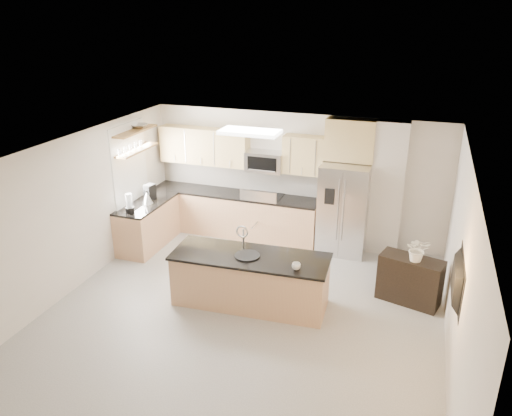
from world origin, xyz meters
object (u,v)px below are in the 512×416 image
at_px(refrigerator, 344,209).
at_px(television, 453,279).
at_px(cup, 296,266).
at_px(range, 263,217).
at_px(credenza, 410,280).
at_px(kettle, 147,198).
at_px(blender, 129,205).
at_px(flower_vase, 419,244).
at_px(microwave, 265,161).
at_px(platter, 247,256).
at_px(coffee_maker, 150,192).
at_px(island, 250,279).
at_px(bowl, 140,125).

relative_size(refrigerator, television, 1.65).
bearing_deg(cup, range, 117.82).
height_order(credenza, kettle, kettle).
xyz_separation_m(refrigerator, blender, (-3.73, -1.59, 0.19)).
bearing_deg(flower_vase, microwave, 150.43).
bearing_deg(kettle, range, 28.38).
distance_m(kettle, television, 5.90).
distance_m(platter, flower_vase, 2.67).
bearing_deg(coffee_maker, island, -30.33).
bearing_deg(bowl, island, -30.28).
bearing_deg(microwave, bowl, -158.12).
bearing_deg(range, television, -41.64).
distance_m(range, television, 4.78).
xyz_separation_m(microwave, island, (0.60, -2.57, -1.20)).
bearing_deg(microwave, refrigerator, -5.86).
bearing_deg(platter, credenza, 20.72).
relative_size(credenza, cup, 7.50).
bearing_deg(island, flower_vase, 15.04).
xyz_separation_m(coffee_maker, bowl, (-0.16, 0.09, 1.32)).
relative_size(flower_vase, television, 0.56).
bearing_deg(bowl, flower_vase, -8.99).
height_order(island, coffee_maker, island).
height_order(refrigerator, bowl, bowl).
xyz_separation_m(range, blender, (-2.07, -1.64, 0.61)).
relative_size(microwave, credenza, 0.77).
bearing_deg(range, kettle, -151.62).
height_order(microwave, cup, microwave).
height_order(platter, flower_vase, flower_vase).
height_order(island, platter, island).
bearing_deg(platter, flower_vase, 18.89).
bearing_deg(television, coffee_maker, 68.09).
bearing_deg(range, cup, -62.18).
distance_m(flower_vase, television, 1.58).
bearing_deg(flower_vase, kettle, 174.09).
bearing_deg(bowl, coffee_maker, -29.31).
xyz_separation_m(blender, television, (5.58, -1.49, 0.27)).
distance_m(refrigerator, island, 2.66).
height_order(microwave, blender, microwave).
relative_size(credenza, kettle, 3.61).
distance_m(range, coffee_maker, 2.34).
xyz_separation_m(credenza, flower_vase, (0.06, -0.07, 0.69)).
distance_m(platter, kettle, 2.94).
distance_m(island, cup, 0.95).
bearing_deg(range, coffee_maker, -157.53).
height_order(blender, bowl, bowl).
height_order(range, cup, range).
bearing_deg(range, platter, -77.23).
height_order(kettle, flower_vase, flower_vase).
bearing_deg(bowl, cup, -27.12).
xyz_separation_m(range, coffee_maker, (-2.09, -0.87, 0.59)).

